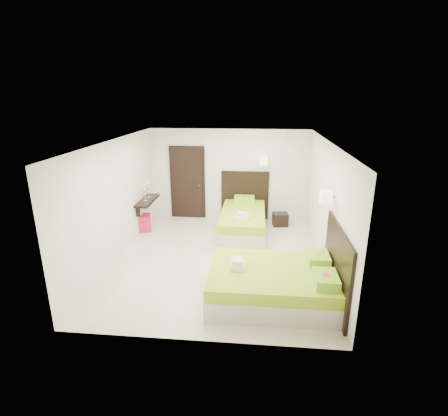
# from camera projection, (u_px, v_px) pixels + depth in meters

# --- Properties ---
(floor) EXTENTS (5.50, 5.50, 0.00)m
(floor) POSITION_uv_depth(u_px,v_px,m) (218.00, 259.00, 7.82)
(floor) COLOR beige
(floor) RESTS_ON ground
(bed_single) EXTENTS (1.37, 2.28, 1.88)m
(bed_single) POSITION_uv_depth(u_px,v_px,m) (243.00, 219.00, 9.27)
(bed_single) COLOR beige
(bed_single) RESTS_ON ground
(bed_double) EXTENTS (2.23, 1.90, 1.84)m
(bed_double) POSITION_uv_depth(u_px,v_px,m) (277.00, 282.00, 6.19)
(bed_double) COLOR beige
(bed_double) RESTS_ON ground
(nightstand) EXTENTS (0.45, 0.41, 0.36)m
(nightstand) POSITION_uv_depth(u_px,v_px,m) (280.00, 219.00, 9.75)
(nightstand) COLOR black
(nightstand) RESTS_ON ground
(ottoman) EXTENTS (0.54, 0.54, 0.43)m
(ottoman) POSITION_uv_depth(u_px,v_px,m) (143.00, 223.00, 9.39)
(ottoman) COLOR #AC173E
(ottoman) RESTS_ON ground
(door) EXTENTS (1.02, 0.15, 2.14)m
(door) POSITION_uv_depth(u_px,v_px,m) (188.00, 183.00, 10.16)
(door) COLOR black
(door) RESTS_ON ground
(console_shelf) EXTENTS (0.35, 1.20, 0.78)m
(console_shelf) POSITION_uv_depth(u_px,v_px,m) (147.00, 201.00, 9.27)
(console_shelf) COLOR black
(console_shelf) RESTS_ON ground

